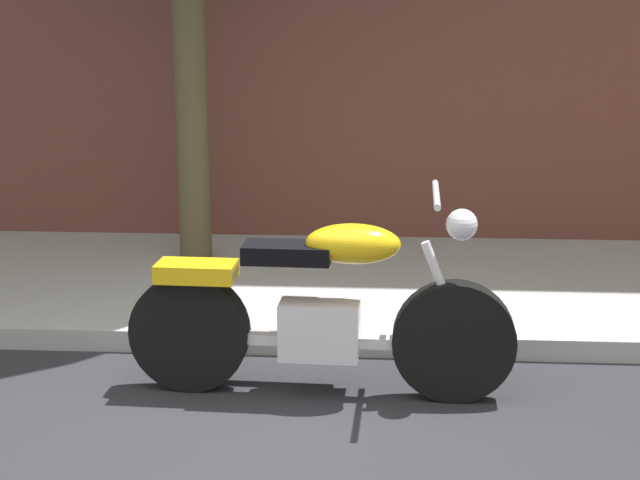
{
  "coord_description": "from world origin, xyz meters",
  "views": [
    {
      "loc": [
        0.63,
        -4.26,
        2.11
      ],
      "look_at": [
        0.31,
        0.7,
        0.89
      ],
      "focal_mm": 52.94,
      "sensor_mm": 36.0,
      "label": 1
    }
  ],
  "objects": [
    {
      "name": "sidewalk",
      "position": [
        0.0,
        2.61,
        0.07
      ],
      "size": [
        20.14,
        2.66,
        0.14
      ],
      "primitive_type": "cube",
      "color": "#A5A5A5",
      "rests_on": "ground"
    },
    {
      "name": "motorcycle",
      "position": [
        0.31,
        0.7,
        0.47
      ],
      "size": [
        2.16,
        0.7,
        1.18
      ],
      "color": "black",
      "rests_on": "ground"
    },
    {
      "name": "ground_plane",
      "position": [
        0.0,
        0.0,
        0.0
      ],
      "size": [
        60.0,
        60.0,
        0.0
      ],
      "primitive_type": "plane",
      "color": "#28282D"
    }
  ]
}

